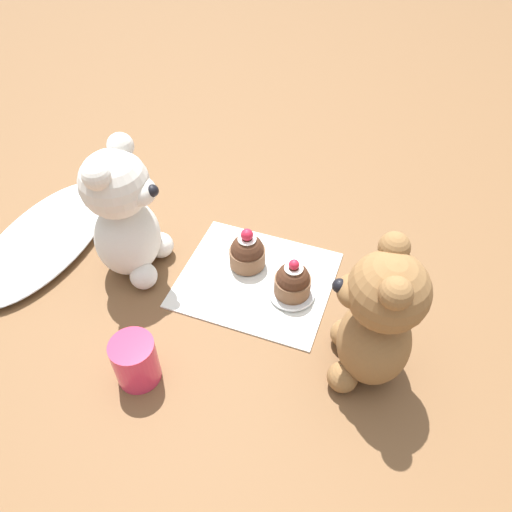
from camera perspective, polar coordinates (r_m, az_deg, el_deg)
The scene contains 9 objects.
ground_plane at distance 0.80m, azimuth -0.00°, elevation -2.77°, with size 4.00×4.00×0.00m, color brown.
knitted_placemat at distance 0.80m, azimuth -0.00°, elevation -2.63°, with size 0.20×0.24×0.01m, color silver.
tulle_cloth at distance 0.92m, azimuth -22.97°, elevation 1.87°, with size 0.32×0.15×0.03m, color white.
teddy_bear_cream at distance 0.77m, azimuth -14.79°, elevation 4.46°, with size 0.12×0.12×0.23m.
teddy_bear_tan at distance 0.64m, azimuth 13.66°, elevation -7.16°, with size 0.12×0.12×0.22m.
cupcake_near_cream_bear at distance 0.80m, azimuth -1.00°, elevation 0.45°, with size 0.06×0.06×0.07m.
saucer_plate at distance 0.78m, azimuth 4.11°, elevation -4.15°, with size 0.07×0.07×0.01m, color silver.
cupcake_near_tan_bear at distance 0.75m, azimuth 4.22°, elevation -2.86°, with size 0.06×0.06×0.07m.
juice_glass at distance 0.69m, azimuth -13.61°, elevation -11.58°, with size 0.06×0.06×0.07m, color #DB3356.
Camera 1 is at (-0.49, -0.18, 0.60)m, focal length 35.00 mm.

